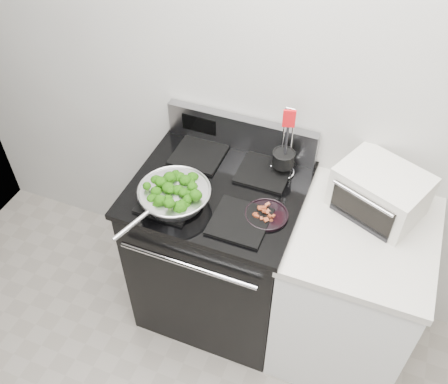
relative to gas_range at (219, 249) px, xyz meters
The scene contains 8 objects.
back_wall 0.97m from the gas_range, 48.22° to the left, with size 4.00×0.02×2.70m, color silver.
gas_range is the anchor object (origin of this frame).
counter 0.69m from the gas_range, ahead, with size 0.62×0.68×0.92m.
skillet 0.56m from the gas_range, 128.79° to the right, with size 0.33×0.50×0.07m.
broccoli_pile 0.58m from the gas_range, 129.04° to the right, with size 0.26×0.26×0.09m, color black, non-canonical shape.
bacon_plate 0.56m from the gas_range, 19.60° to the right, with size 0.19×0.19×0.04m.
utensil_holder 0.62m from the gas_range, 38.68° to the left, with size 0.12×0.12×0.37m.
toaster_oven 0.90m from the gas_range, 12.46° to the left, with size 0.45×0.40×0.21m.
Camera 1 is at (0.33, -0.11, 2.56)m, focal length 40.00 mm.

